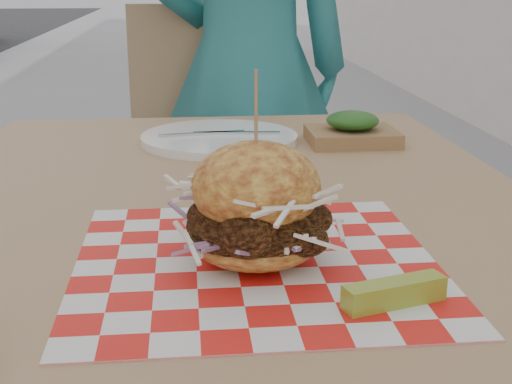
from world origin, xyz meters
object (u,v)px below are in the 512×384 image
at_px(patio_chair, 208,153).
at_px(sandwich, 256,211).
at_px(diner, 248,68).
at_px(patio_table, 235,268).

height_order(patio_chair, sandwich, patio_chair).
xyz_separation_m(diner, patio_chair, (-0.11, 0.01, -0.23)).
xyz_separation_m(patio_chair, sandwich, (0.01, -1.27, 0.25)).
height_order(diner, patio_table, diner).
height_order(patio_table, sandwich, sandwich).
bearing_deg(patio_chair, diner, -3.66).
height_order(patio_table, patio_chair, patio_chair).
bearing_deg(patio_chair, patio_table, -88.79).
relative_size(diner, patio_chair, 1.66).
height_order(diner, patio_chair, diner).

